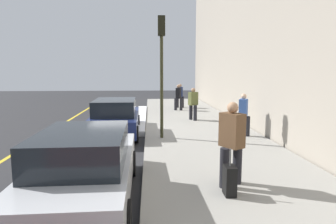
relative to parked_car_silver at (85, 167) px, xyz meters
The scene contains 13 objects.
ground_plane 6.77m from the parked_car_silver, ahead, with size 56.00×56.00×0.00m, color #28282B.
sidewalk 7.57m from the parked_car_silver, 26.86° to the right, with size 28.00×4.60×0.15m, color gray.
lane_stripe_centre 7.44m from the parked_car_silver, 24.71° to the left, with size 28.00×0.14×0.01m, color gold.
snow_bank_curb 10.39m from the parked_car_silver, ahead, with size 8.71×0.56×0.22m, color white.
parked_car_silver is the anchor object (origin of this frame).
parked_car_navy 6.27m from the parked_car_silver, ahead, with size 4.48×1.96×1.51m.
pedestrian_navy_coat 14.68m from the parked_car_silver, 13.37° to the right, with size 0.46×0.54×1.63m.
pedestrian_olive_coat 9.73m from the parked_car_silver, 21.18° to the right, with size 0.50×0.53×1.65m.
pedestrian_brown_coat 3.10m from the parked_car_silver, 83.08° to the right, with size 0.59×0.55×1.85m.
pedestrian_black_coat 13.31m from the parked_car_silver, 13.65° to the right, with size 0.51×0.53×1.65m.
pedestrian_blue_coat 7.19m from the parked_car_silver, 42.95° to the right, with size 0.52×0.50×1.65m.
traffic_light_pole 5.95m from the parked_car_silver, 18.66° to the right, with size 0.35×0.26×4.46m.
rolling_suitcase 2.91m from the parked_car_silver, 92.76° to the right, with size 0.34×0.22×0.97m.
Camera 1 is at (-12.43, -1.18, 2.64)m, focal length 31.31 mm.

